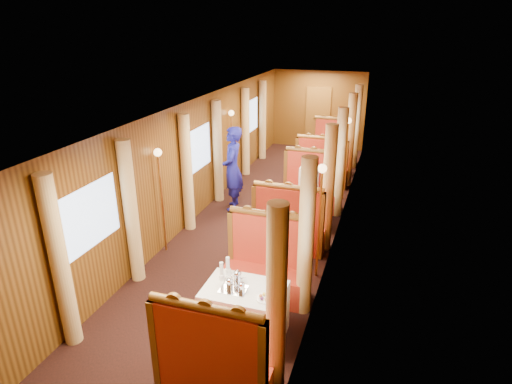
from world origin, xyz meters
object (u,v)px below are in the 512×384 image
at_px(rose_vase_far, 328,140).
at_px(table_near, 245,312).
at_px(banquette_far_aft, 333,148).
at_px(rose_vase_mid, 302,184).
at_px(teapot_right, 242,289).
at_px(fruit_plate, 265,298).
at_px(banquette_near_fwd, 214,364).
at_px(teapot_back, 237,278).
at_px(steward, 233,169).
at_px(table_far, 328,160).
at_px(banquette_mid_aft, 310,190).
at_px(banquette_near_aft, 266,270).
at_px(passenger, 308,181).
at_px(banquette_mid_fwd, 289,228).
at_px(table_mid, 301,209).
at_px(teapot_left, 230,285).
at_px(banquette_far_fwd, 321,169).
at_px(tea_tray, 233,289).

bearing_deg(rose_vase_far, table_near, -89.86).
height_order(banquette_far_aft, rose_vase_mid, banquette_far_aft).
distance_m(teapot_right, fruit_plate, 0.33).
distance_m(banquette_near_fwd, teapot_back, 1.18).
relative_size(banquette_near_fwd, rose_vase_mid, 3.72).
bearing_deg(steward, table_far, 135.96).
bearing_deg(teapot_right, table_far, 100.79).
bearing_deg(teapot_back, banquette_mid_aft, 94.10).
height_order(banquette_near_aft, rose_vase_far, banquette_near_aft).
relative_size(banquette_near_aft, fruit_plate, 6.04).
relative_size(fruit_plate, passenger, 0.29).
bearing_deg(fruit_plate, banquette_far_aft, 92.25).
bearing_deg(banquette_near_fwd, passenger, 90.00).
bearing_deg(table_near, teapot_back, 145.37).
distance_m(banquette_near_aft, rose_vase_mid, 2.54).
bearing_deg(steward, banquette_mid_fwd, 32.65).
relative_size(table_near, table_mid, 1.00).
relative_size(teapot_left, rose_vase_mid, 0.41).
height_order(rose_vase_far, steward, steward).
height_order(banquette_mid_aft, teapot_back, banquette_mid_aft).
relative_size(table_near, banquette_near_fwd, 0.78).
xyz_separation_m(table_mid, steward, (-1.64, 0.44, 0.56)).
bearing_deg(banquette_mid_aft, table_near, -90.00).
relative_size(banquette_near_aft, banquette_far_fwd, 1.00).
bearing_deg(teapot_left, banquette_far_fwd, 105.57).
height_order(table_far, teapot_right, teapot_right).
distance_m(table_mid, passenger, 0.81).
bearing_deg(table_mid, banquette_near_aft, -90.00).
bearing_deg(fruit_plate, table_far, 92.57).
distance_m(table_mid, banquette_far_fwd, 2.49).
xyz_separation_m(table_near, banquette_far_aft, (0.00, 8.01, 0.05)).
bearing_deg(tea_tray, table_far, 89.00).
bearing_deg(teapot_right, banquette_mid_aft, 100.78).
bearing_deg(banquette_mid_aft, teapot_back, -91.59).
height_order(banquette_near_aft, table_mid, banquette_near_aft).
bearing_deg(steward, rose_vase_far, 136.29).
relative_size(table_far, fruit_plate, 4.73).
bearing_deg(table_mid, banquette_far_fwd, 90.00).
bearing_deg(passenger, teapot_right, -90.01).
bearing_deg(banquette_far_aft, rose_vase_far, -90.99).
height_order(banquette_far_fwd, fruit_plate, banquette_far_fwd).
height_order(teapot_right, teapot_back, teapot_back).
bearing_deg(rose_vase_far, banquette_near_fwd, -89.88).
bearing_deg(teapot_back, steward, 117.20).
distance_m(banquette_far_aft, teapot_right, 8.12).
height_order(banquette_near_aft, teapot_right, banquette_near_aft).
relative_size(banquette_far_aft, teapot_back, 7.48).
distance_m(teapot_left, teapot_back, 0.16).
distance_m(tea_tray, rose_vase_far, 7.08).
height_order(rose_vase_mid, rose_vase_far, same).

